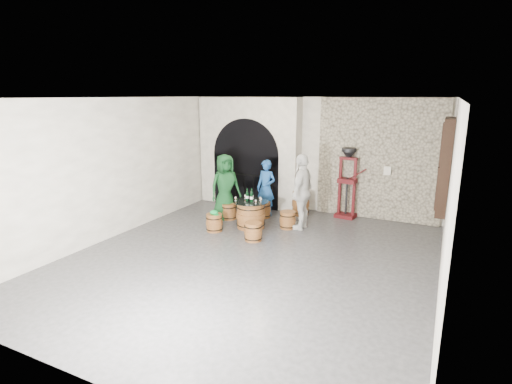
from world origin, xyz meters
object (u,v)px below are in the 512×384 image
at_px(barrel_stool_left, 229,211).
at_px(barrel_stool_right, 288,220).
at_px(corking_press, 348,178).
at_px(barrel_stool_near_right, 253,232).
at_px(barrel_stool_near_left, 214,223).
at_px(wine_bottle_left, 247,196).
at_px(person_green, 225,187).
at_px(wine_bottle_right, 252,195).
at_px(barrel_stool_far, 263,210).
at_px(person_white, 302,192).
at_px(barrel_table, 251,214).
at_px(person_blue, 266,188).
at_px(wine_bottle_center, 251,197).
at_px(side_barrel, 301,203).

xyz_separation_m(barrel_stool_left, barrel_stool_right, (1.70, -0.02, 0.00)).
distance_m(barrel_stool_left, corking_press, 3.30).
height_order(barrel_stool_left, barrel_stool_near_right, same).
relative_size(barrel_stool_near_right, corking_press, 0.23).
height_order(barrel_stool_left, barrel_stool_near_left, same).
bearing_deg(wine_bottle_left, person_green, 152.45).
bearing_deg(person_green, wine_bottle_right, -77.15).
relative_size(barrel_stool_near_left, wine_bottle_right, 1.33).
xyz_separation_m(wine_bottle_left, wine_bottle_right, (0.08, 0.10, 0.00)).
bearing_deg(barrel_stool_near_right, barrel_stool_left, 138.01).
distance_m(barrel_stool_far, person_green, 1.21).
relative_size(wine_bottle_right, corking_press, 0.17).
bearing_deg(barrel_stool_left, wine_bottle_left, -28.12).
relative_size(barrel_stool_left, person_green, 0.25).
relative_size(person_white, corking_press, 0.99).
bearing_deg(person_white, barrel_table, -65.59).
bearing_deg(barrel_table, barrel_stool_near_right, -59.80).
bearing_deg(barrel_stool_near_right, person_blue, 106.19).
bearing_deg(barrel_table, person_white, 23.08).
height_order(person_green, wine_bottle_right, person_green).
height_order(person_blue, corking_press, corking_press).
bearing_deg(barrel_stool_far, barrel_stool_near_left, -111.20).
height_order(person_blue, wine_bottle_left, person_blue).
bearing_deg(corking_press, barrel_stool_left, -145.40).
height_order(person_green, wine_bottle_center, person_green).
bearing_deg(person_green, person_blue, -17.41).
bearing_deg(barrel_stool_near_left, wine_bottle_center, 38.29).
relative_size(barrel_stool_near_left, wine_bottle_left, 1.33).
relative_size(wine_bottle_left, side_barrel, 0.50).
xyz_separation_m(barrel_stool_right, person_blue, (-0.95, 0.79, 0.56)).
bearing_deg(corking_press, wine_bottle_right, -130.82).
height_order(barrel_stool_right, side_barrel, side_barrel).
height_order(barrel_table, person_white, person_white).
bearing_deg(wine_bottle_center, barrel_stool_near_right, -60.92).
distance_m(person_white, side_barrel, 1.35).
relative_size(barrel_stool_near_right, person_white, 0.23).
xyz_separation_m(barrel_stool_near_right, side_barrel, (0.28, 2.42, 0.11)).
distance_m(barrel_stool_right, wine_bottle_right, 1.09).
height_order(barrel_table, wine_bottle_left, wine_bottle_left).
bearing_deg(wine_bottle_center, corking_press, 45.82).
height_order(barrel_table, person_green, person_green).
bearing_deg(person_white, barrel_stool_far, -107.70).
xyz_separation_m(person_blue, side_barrel, (0.85, 0.47, -0.45)).
bearing_deg(barrel_table, barrel_stool_left, 155.82).
xyz_separation_m(wine_bottle_center, corking_press, (1.90, 1.95, 0.28)).
bearing_deg(corking_press, wine_bottle_left, -130.42).
height_order(barrel_stool_near_right, person_blue, person_blue).
bearing_deg(person_blue, person_green, -132.13).
xyz_separation_m(barrel_stool_near_left, side_barrel, (1.43, 2.25, 0.11)).
distance_m(barrel_stool_left, person_white, 2.14).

